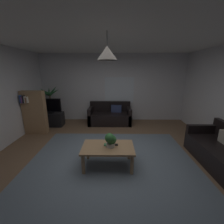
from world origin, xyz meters
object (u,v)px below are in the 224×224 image
Objects in this scene: remote_on_table_0 at (114,145)px; tv at (49,106)px; book_on_table_0 at (107,145)px; couch_under_window at (110,116)px; potted_plant_on_table at (111,140)px; bookshelf_corner at (34,112)px; pendant_lamp at (107,53)px; tv_stand at (51,119)px; potted_palm_corner at (51,106)px; coffee_table at (108,150)px; couch_right_side at (221,152)px.

tv reaches higher than remote_on_table_0.
book_on_table_0 is 0.14× the size of tv.
couch_under_window reaches higher than potted_plant_on_table.
book_on_table_0 is (0.00, -2.63, 0.19)m from couch_under_window.
bookshelf_corner is at bearing 145.49° from book_on_table_0.
pendant_lamp is (0.02, -0.06, 1.82)m from book_on_table_0.
couch_under_window is 2.62m from bookshelf_corner.
potted_plant_on_table is (-0.07, -0.06, 0.15)m from remote_on_table_0.
tv_stand is 1.89× the size of pendant_lamp.
coffee_table is at bearing -50.11° from potted_palm_corner.
potted_palm_corner is 3.07× the size of pendant_lamp.
pendant_lamp is at bearing -50.11° from potted_palm_corner.
bookshelf_corner is at bearing 144.77° from pendant_lamp.
remote_on_table_0 is at bearing -44.76° from tv_stand.
tv is at bearing -72.39° from potted_palm_corner.
bookshelf_corner is at bearing -108.04° from couch_right_side.
tv_stand is (-4.71, 2.30, -0.03)m from couch_right_side.
couch_under_window is 2.64m from remote_on_table_0.
pendant_lamp is (0.03, -2.70, 2.01)m from couch_under_window.
pendant_lamp is (2.24, -2.41, 2.04)m from tv_stand.
book_on_table_0 is 0.15m from remote_on_table_0.
tv_stand is (-2.29, 2.41, -0.37)m from potted_plant_on_table.
tv_stand reaches higher than book_on_table_0.
tv_stand is at bearing -172.66° from couch_under_window.
bookshelf_corner is (-2.55, 1.65, 0.25)m from remote_on_table_0.
tv is 3.61m from pendant_lamp.
bookshelf_corner is at bearing -92.01° from potted_palm_corner.
pendant_lamp is (-0.00, 0.00, 1.90)m from coffee_table.
tv_stand is 3.87m from pendant_lamp.
remote_on_table_0 is at bearing 26.25° from pendant_lamp.
potted_plant_on_table reaches higher than book_on_table_0.
coffee_table is 1.25× the size of tv.
couch_right_side is 12.72× the size of book_on_table_0.
remote_on_table_0 is (0.15, 0.00, 0.00)m from book_on_table_0.
coffee_table is at bearing -68.56° from book_on_table_0.
remote_on_table_0 is at bearing -47.94° from potted_palm_corner.
couch_right_side is 2.48m from coffee_table.
potted_plant_on_table reaches higher than tv_stand.
tv_stand is at bearing 90.00° from tv.
book_on_table_0 is (-2.50, -0.05, 0.19)m from couch_right_side.
couch_under_window is 2.23m from tv_stand.
pendant_lamp is at bearing -46.91° from tv.
couch_under_window is 13.35× the size of book_on_table_0.
couch_under_window is 3.36m from pendant_lamp.
potted_plant_on_table is 3.01m from bookshelf_corner.
book_on_table_0 is 0.76× the size of remote_on_table_0.
pendant_lamp is at bearing 126.87° from coffee_table.
potted_palm_corner reaches higher than bookshelf_corner.
tv is 0.59× the size of potted_palm_corner.
couch_under_window is 5.29× the size of potted_plant_on_table.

